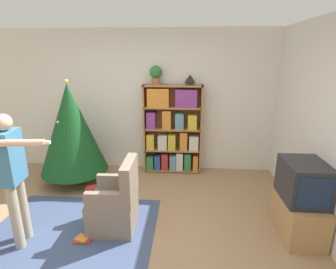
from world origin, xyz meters
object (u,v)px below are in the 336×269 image
at_px(potted_plant, 156,74).
at_px(table_lamp, 190,79).
at_px(television, 303,181).
at_px(christmas_tree, 71,129).
at_px(bookshelf, 172,131).
at_px(standing_person, 13,171).
at_px(armchair, 116,205).

distance_m(potted_plant, table_lamp, 0.60).
distance_m(television, christmas_tree, 3.50).
bearing_deg(bookshelf, standing_person, -127.13).
bearing_deg(table_lamp, standing_person, -131.89).
distance_m(standing_person, table_lamp, 3.01).
bearing_deg(potted_plant, bookshelf, -1.59).
xyz_separation_m(bookshelf, table_lamp, (0.31, 0.01, 0.94)).
height_order(bookshelf, table_lamp, table_lamp).
bearing_deg(christmas_tree, armchair, -49.54).
height_order(bookshelf, potted_plant, potted_plant).
relative_size(television, standing_person, 0.38).
bearing_deg(armchair, potted_plant, 168.92).
bearing_deg(christmas_tree, television, -19.77).
relative_size(armchair, standing_person, 0.59).
relative_size(armchair, table_lamp, 4.60).
height_order(bookshelf, christmas_tree, christmas_tree).
height_order(television, christmas_tree, christmas_tree).
distance_m(television, potted_plant, 2.84).
height_order(christmas_tree, table_lamp, table_lamp).
xyz_separation_m(christmas_tree, table_lamp, (1.95, 0.58, 0.78)).
bearing_deg(television, standing_person, -173.18).
xyz_separation_m(bookshelf, potted_plant, (-0.29, 0.01, 1.03)).
bearing_deg(standing_person, table_lamp, 131.26).
relative_size(television, christmas_tree, 0.33).
bearing_deg(potted_plant, table_lamp, 0.00).
bearing_deg(bookshelf, television, -46.91).
height_order(christmas_tree, potted_plant, potted_plant).
bearing_deg(armchair, standing_person, -71.80).
distance_m(television, armchair, 2.28).
relative_size(potted_plant, table_lamp, 1.64).
height_order(christmas_tree, armchair, christmas_tree).
height_order(bookshelf, armchair, bookshelf).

